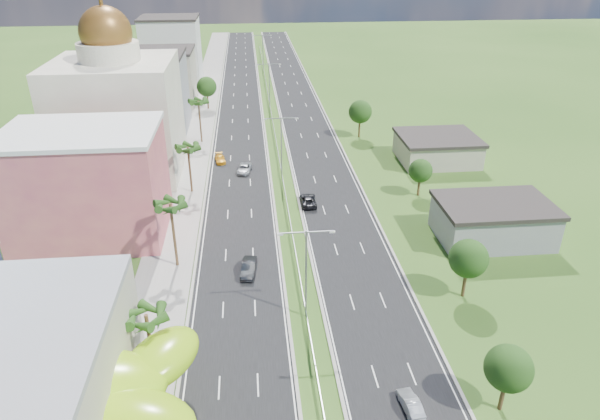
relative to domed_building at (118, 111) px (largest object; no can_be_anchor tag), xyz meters
name	(u,v)px	position (x,y,z in m)	size (l,w,h in m)	color
ground	(317,381)	(28.00, -55.00, -11.35)	(500.00, 500.00, 0.00)	#2D5119
road_left	(240,114)	(20.50, 35.00, -11.33)	(11.00, 260.00, 0.04)	black
road_right	(301,112)	(35.50, 35.00, -11.33)	(11.00, 260.00, 0.04)	black
sidewalk_left	(201,115)	(11.00, 35.00, -11.29)	(7.00, 260.00, 0.12)	gray
median_guardrail	(275,134)	(28.00, 16.99, -10.74)	(0.10, 216.06, 0.76)	gray
streetlight_median_b	(306,265)	(28.00, -45.00, -4.61)	(6.04, 0.25, 11.00)	gray
streetlight_median_c	(281,141)	(28.00, -5.00, -4.61)	(6.04, 0.25, 11.00)	gray
streetlight_median_d	(269,81)	(28.00, 40.00, -4.61)	(6.04, 0.25, 11.00)	gray
streetlight_median_e	(263,48)	(28.00, 85.00, -4.61)	(6.04, 0.25, 11.00)	gray
lime_canopy	(82,389)	(8.00, -59.00, -6.36)	(18.00, 15.00, 7.40)	#8ABF12
pink_shophouse	(88,186)	(0.00, -23.00, -3.85)	(20.00, 15.00, 15.00)	#B3495D
domed_building	(118,111)	(0.00, 0.00, 0.00)	(20.00, 20.00, 28.70)	beige
midrise_grey	(149,94)	(1.00, 25.00, -3.35)	(16.00, 15.00, 16.00)	gray
midrise_beige	(163,78)	(1.00, 47.00, -4.85)	(16.00, 15.00, 13.00)	#A9A28B
midrise_white	(172,51)	(1.00, 70.00, -2.35)	(16.00, 15.00, 18.00)	silver
shed_near	(493,223)	(56.00, -30.00, -8.85)	(15.00, 10.00, 5.00)	gray
shed_far	(437,150)	(58.00, 0.00, -9.15)	(14.00, 12.00, 4.40)	#A9A28B
palm_tree_b	(146,319)	(12.50, -53.00, -4.29)	(3.60, 3.60, 8.10)	#47301C
palm_tree_c	(171,207)	(12.50, -33.00, -2.85)	(3.60, 3.60, 9.60)	#47301C
palm_tree_d	(188,150)	(12.50, -10.00, -3.81)	(3.60, 3.60, 8.60)	#47301C
palm_tree_e	(199,103)	(12.50, 15.00, -3.05)	(3.60, 3.60, 9.40)	#47301C
leafy_tree_lfar	(207,87)	(12.50, 40.00, -5.78)	(4.90, 4.90, 8.05)	#47301C
leafy_tree_ra	(509,369)	(44.00, -60.00, -6.58)	(4.20, 4.20, 6.90)	#47301C
leafy_tree_rb	(468,259)	(47.00, -43.00, -6.18)	(4.55, 4.55, 7.47)	#47301C
leafy_tree_rc	(421,171)	(50.00, -15.00, -6.98)	(3.85, 3.85, 6.33)	#47301C
leafy_tree_rd	(360,112)	(46.00, 15.00, -5.78)	(4.90, 4.90, 8.05)	#47301C
car_dark_left	(249,268)	(21.73, -35.70, -10.51)	(1.70, 4.86, 1.60)	black
car_silver_mid_left	(244,169)	(21.35, -2.31, -10.64)	(2.25, 4.89, 1.36)	#9B9EA2
car_yellow_far_left	(220,159)	(16.76, 3.21, -10.68)	(1.78, 4.37, 1.27)	orange
car_silver_right	(410,404)	(35.91, -59.26, -10.67)	(1.36, 3.89, 1.28)	#9A9CA1
car_dark_far_right	(308,200)	(31.43, -16.72, -10.58)	(2.44, 5.28, 1.47)	black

